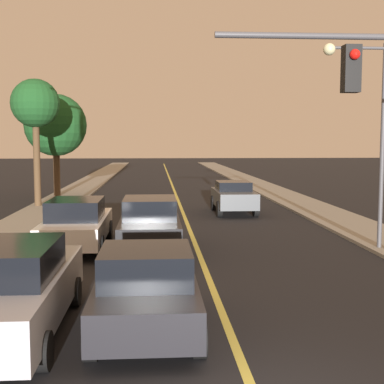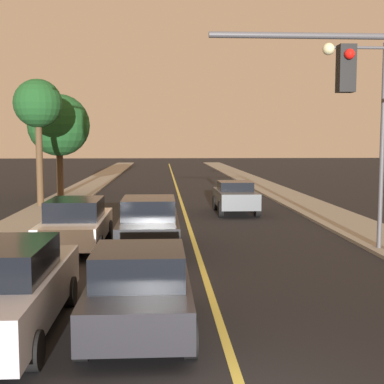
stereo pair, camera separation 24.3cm
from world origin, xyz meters
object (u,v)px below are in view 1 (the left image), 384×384
Objects in this scene: car_near_lane_second at (150,224)px; streetlamp_right at (367,115)px; car_outer_lane_front at (13,289)px; car_far_oncoming at (234,196)px; tree_left_near at (35,105)px; car_near_lane_front at (146,290)px; car_outer_lane_second at (77,223)px; tree_left_far at (56,125)px.

streetlamp_right reaches higher than car_near_lane_second.
car_outer_lane_front reaches higher than car_far_oncoming.
tree_left_near reaches higher than car_near_lane_second.
car_near_lane_second is (-0.00, 7.13, 0.07)m from car_near_lane_front.
car_near_lane_front is at bearing -0.86° from car_outer_lane_front.
car_near_lane_second is at bearing -62.52° from tree_left_near.
car_outer_lane_front reaches higher than car_outer_lane_second.
car_outer_lane_front is (-2.33, 0.03, 0.05)m from car_near_lane_front.
car_near_lane_second is 7.43m from streetlamp_right.
tree_left_near is at bearing 136.84° from streetlamp_right.
tree_left_far reaches higher than car_outer_lane_second.
car_near_lane_front is at bearing 76.06° from car_far_oncoming.
tree_left_far is (-3.43, 15.67, 3.54)m from car_outer_lane_second.
tree_left_far is at bearing 126.47° from streetlamp_right.
car_near_lane_second is at bearing 71.82° from car_outer_lane_front.
car_near_lane_second is at bearing 175.97° from streetlamp_right.
streetlamp_right is at bearing 36.52° from car_outer_lane_front.
car_near_lane_second is 0.73× the size of tree_left_near.
car_near_lane_second is at bearing -14.64° from car_outer_lane_second.
car_outer_lane_second is at bearing 165.36° from car_near_lane_second.
car_near_lane_second is 7.46m from car_outer_lane_front.
streetlamp_right is (8.94, -1.07, 3.40)m from car_outer_lane_second.
car_outer_lane_second reaches higher than car_near_lane_front.
car_near_lane_front is at bearing -73.24° from car_outer_lane_second.
streetlamp_right is 20.82m from tree_left_far.
tree_left_far is at bearing -39.15° from car_far_oncoming.
car_outer_lane_second is 16.43m from tree_left_far.
car_outer_lane_second is 9.99m from car_far_oncoming.
tree_left_far is (-5.76, 16.28, 3.49)m from car_near_lane_second.
tree_left_near reaches higher than streetlamp_right.
tree_left_near reaches higher than car_near_lane_front.
car_outer_lane_front is at bearing -79.18° from tree_left_near.
car_far_oncoming is at bearing 65.41° from car_near_lane_second.
tree_left_near reaches higher than tree_left_far.
streetlamp_right is 17.08m from tree_left_near.
car_far_oncoming is 0.65× the size of tree_left_far.
tree_left_near is at bearing -90.69° from tree_left_far.
car_near_lane_front is 0.64× the size of tree_left_far.
car_outer_lane_second is (-2.33, 7.73, 0.03)m from car_near_lane_front.
streetlamp_right is at bearing -43.16° from tree_left_near.
streetlamp_right is (6.62, 6.66, 3.43)m from car_near_lane_front.
car_far_oncoming is at bearing 51.68° from car_outer_lane_second.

